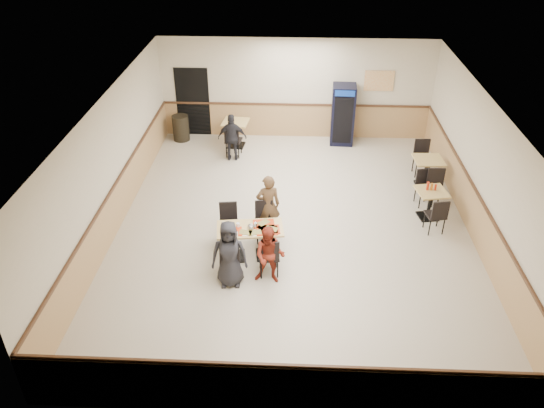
{
  "coord_description": "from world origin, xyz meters",
  "views": [
    {
      "loc": [
        -0.02,
        -10.07,
        6.88
      ],
      "look_at": [
        -0.46,
        -0.5,
        0.91
      ],
      "focal_mm": 35.0,
      "sensor_mm": 36.0,
      "label": 1
    }
  ],
  "objects_px": {
    "main_table": "(250,238)",
    "pepsi_cooler": "(343,115)",
    "trash_bin": "(181,128)",
    "lone_diner": "(232,137)",
    "diner_woman_right": "(270,255)",
    "side_table_far": "(427,168)",
    "diner_woman_left": "(229,254)",
    "diner_man_opposite": "(268,205)",
    "side_table_near": "(430,200)",
    "back_table": "(236,130)"
  },
  "relations": [
    {
      "from": "back_table",
      "to": "pepsi_cooler",
      "type": "relative_size",
      "value": 0.45
    },
    {
      "from": "lone_diner",
      "to": "diner_woman_left",
      "type": "bearing_deg",
      "value": 93.74
    },
    {
      "from": "diner_woman_right",
      "to": "side_table_near",
      "type": "distance_m",
      "value": 4.38
    },
    {
      "from": "main_table",
      "to": "pepsi_cooler",
      "type": "xyz_separation_m",
      "value": [
        2.27,
        5.74,
        0.4
      ]
    },
    {
      "from": "diner_woman_right",
      "to": "main_table",
      "type": "bearing_deg",
      "value": 126.58
    },
    {
      "from": "side_table_near",
      "to": "back_table",
      "type": "height_order",
      "value": "back_table"
    },
    {
      "from": "diner_man_opposite",
      "to": "side_table_near",
      "type": "bearing_deg",
      "value": -179.08
    },
    {
      "from": "lone_diner",
      "to": "pepsi_cooler",
      "type": "xyz_separation_m",
      "value": [
        3.13,
        1.28,
        0.21
      ]
    },
    {
      "from": "lone_diner",
      "to": "diner_woman_right",
      "type": "bearing_deg",
      "value": 102.0
    },
    {
      "from": "pepsi_cooler",
      "to": "trash_bin",
      "type": "xyz_separation_m",
      "value": [
        -4.83,
        -0.04,
        -0.5
      ]
    },
    {
      "from": "main_table",
      "to": "diner_woman_left",
      "type": "bearing_deg",
      "value": -117.9
    },
    {
      "from": "diner_woman_left",
      "to": "side_table_near",
      "type": "height_order",
      "value": "diner_woman_left"
    },
    {
      "from": "side_table_near",
      "to": "diner_woman_left",
      "type": "bearing_deg",
      "value": -149.5
    },
    {
      "from": "diner_man_opposite",
      "to": "lone_diner",
      "type": "distance_m",
      "value": 3.78
    },
    {
      "from": "diner_woman_left",
      "to": "side_table_far",
      "type": "xyz_separation_m",
      "value": [
        4.6,
        4.07,
        -0.2
      ]
    },
    {
      "from": "main_table",
      "to": "lone_diner",
      "type": "relative_size",
      "value": 1.06
    },
    {
      "from": "side_table_far",
      "to": "pepsi_cooler",
      "type": "xyz_separation_m",
      "value": [
        -2.0,
        2.54,
        0.38
      ]
    },
    {
      "from": "trash_bin",
      "to": "lone_diner",
      "type": "bearing_deg",
      "value": -35.91
    },
    {
      "from": "diner_woman_left",
      "to": "back_table",
      "type": "bearing_deg",
      "value": 90.5
    },
    {
      "from": "side_table_near",
      "to": "back_table",
      "type": "xyz_separation_m",
      "value": [
        -4.91,
        3.65,
        0.04
      ]
    },
    {
      "from": "trash_bin",
      "to": "diner_woman_right",
      "type": "bearing_deg",
      "value": -65.1
    },
    {
      "from": "main_table",
      "to": "side_table_far",
      "type": "distance_m",
      "value": 5.34
    },
    {
      "from": "back_table",
      "to": "pepsi_cooler",
      "type": "bearing_deg",
      "value": 7.15
    },
    {
      "from": "diner_woman_right",
      "to": "pepsi_cooler",
      "type": "distance_m",
      "value": 6.77
    },
    {
      "from": "side_table_near",
      "to": "back_table",
      "type": "bearing_deg",
      "value": 143.4
    },
    {
      "from": "lone_diner",
      "to": "side_table_near",
      "type": "xyz_separation_m",
      "value": [
        4.91,
        -2.76,
        -0.2
      ]
    },
    {
      "from": "diner_woman_left",
      "to": "main_table",
      "type": "bearing_deg",
      "value": 65.13
    },
    {
      "from": "diner_woman_left",
      "to": "diner_man_opposite",
      "type": "xyz_separation_m",
      "value": [
        0.65,
        1.75,
        0.02
      ]
    },
    {
      "from": "main_table",
      "to": "diner_woman_right",
      "type": "bearing_deg",
      "value": -67.62
    },
    {
      "from": "diner_man_opposite",
      "to": "back_table",
      "type": "xyz_separation_m",
      "value": [
        -1.18,
        4.48,
        -0.21
      ]
    },
    {
      "from": "main_table",
      "to": "diner_woman_right",
      "type": "distance_m",
      "value": 0.9
    },
    {
      "from": "diner_woman_right",
      "to": "side_table_far",
      "type": "xyz_separation_m",
      "value": [
        3.83,
        3.97,
        -0.12
      ]
    },
    {
      "from": "diner_woman_right",
      "to": "side_table_far",
      "type": "relative_size",
      "value": 1.63
    },
    {
      "from": "pepsi_cooler",
      "to": "trash_bin",
      "type": "bearing_deg",
      "value": -176.94
    },
    {
      "from": "diner_woman_right",
      "to": "diner_man_opposite",
      "type": "xyz_separation_m",
      "value": [
        -0.12,
        1.65,
        0.11
      ]
    },
    {
      "from": "side_table_near",
      "to": "pepsi_cooler",
      "type": "height_order",
      "value": "pepsi_cooler"
    },
    {
      "from": "pepsi_cooler",
      "to": "side_table_near",
      "type": "bearing_deg",
      "value": -63.68
    },
    {
      "from": "back_table",
      "to": "pepsi_cooler",
      "type": "height_order",
      "value": "pepsi_cooler"
    },
    {
      "from": "side_table_near",
      "to": "trash_bin",
      "type": "distance_m",
      "value": 7.73
    },
    {
      "from": "diner_woman_right",
      "to": "side_table_far",
      "type": "bearing_deg",
      "value": 52.83
    },
    {
      "from": "lone_diner",
      "to": "side_table_near",
      "type": "distance_m",
      "value": 5.63
    },
    {
      "from": "diner_man_opposite",
      "to": "diner_woman_left",
      "type": "bearing_deg",
      "value": 57.85
    },
    {
      "from": "diner_man_opposite",
      "to": "lone_diner",
      "type": "relative_size",
      "value": 1.08
    },
    {
      "from": "back_table",
      "to": "trash_bin",
      "type": "relative_size",
      "value": 1.04
    },
    {
      "from": "diner_woman_left",
      "to": "diner_woman_right",
      "type": "bearing_deg",
      "value": 3.03
    },
    {
      "from": "side_table_near",
      "to": "diner_man_opposite",
      "type": "bearing_deg",
      "value": -167.41
    },
    {
      "from": "diner_woman_left",
      "to": "lone_diner",
      "type": "height_order",
      "value": "diner_woman_left"
    },
    {
      "from": "diner_woman_left",
      "to": "pepsi_cooler",
      "type": "distance_m",
      "value": 7.11
    },
    {
      "from": "diner_woman_right",
      "to": "lone_diner",
      "type": "distance_m",
      "value": 5.4
    },
    {
      "from": "back_table",
      "to": "lone_diner",
      "type": "bearing_deg",
      "value": -90.0
    }
  ]
}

